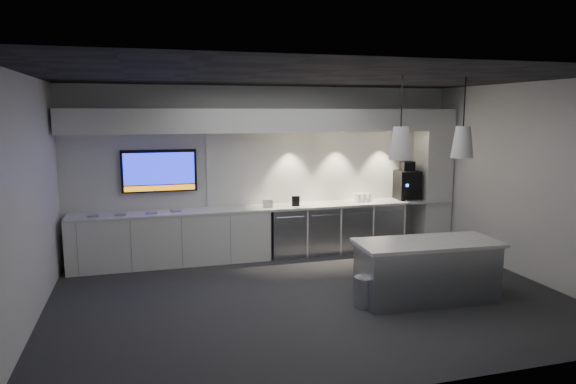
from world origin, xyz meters
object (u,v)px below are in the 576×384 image
object	(u,v)px
island	(427,270)
bin	(365,292)
coffee_machine	(407,184)
wall_tv	(159,171)

from	to	relation	value
island	bin	xyz separation A→B (m)	(-0.91, -0.01, -0.21)
island	coffee_machine	xyz separation A→B (m)	(1.16, 2.70, 0.78)
coffee_machine	island	bearing A→B (deg)	-107.28
wall_tv	bin	bearing A→B (deg)	-50.02
wall_tv	coffee_machine	bearing A→B (deg)	-3.10
wall_tv	coffee_machine	xyz separation A→B (m)	(4.56, -0.25, -0.36)
island	coffee_machine	distance (m)	3.04
island	wall_tv	bearing A→B (deg)	142.18
wall_tv	coffee_machine	distance (m)	4.58
wall_tv	coffee_machine	size ratio (longest dim) A/B	1.72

